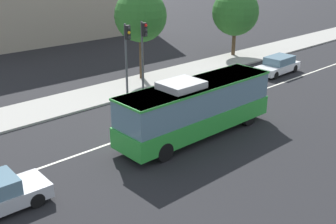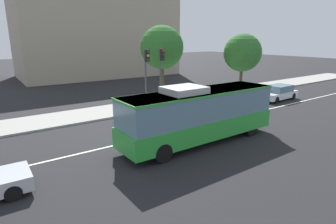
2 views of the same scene
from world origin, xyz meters
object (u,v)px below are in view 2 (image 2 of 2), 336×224
sedan_white (278,93)px  street_tree_kerbside_right (162,48)px  traffic_light_far_corner (161,68)px  transit_bus (200,113)px  traffic_light_near_corner (146,69)px  street_tree_kerbside_centre (243,53)px

sedan_white → street_tree_kerbside_right: (-9.75, 6.34, 4.41)m
sedan_white → traffic_light_far_corner: size_ratio=0.88×
transit_bus → sedan_white: bearing=16.2°
transit_bus → traffic_light_near_corner: (1.26, 7.99, 1.75)m
sedan_white → street_tree_kerbside_right: size_ratio=0.63×
sedan_white → street_tree_kerbside_centre: street_tree_kerbside_centre is taller
transit_bus → sedan_white: (14.32, 4.23, -1.09)m
traffic_light_far_corner → street_tree_kerbside_right: bearing=141.0°
traffic_light_far_corner → sedan_white: bearing=68.1°
transit_bus → traffic_light_near_corner: traffic_light_near_corner is taller
traffic_light_near_corner → street_tree_kerbside_centre: (15.07, 2.79, 0.73)m
transit_bus → street_tree_kerbside_centre: bearing=33.2°
traffic_light_near_corner → street_tree_kerbside_right: (3.31, 2.59, 1.57)m
transit_bus → street_tree_kerbside_centre: size_ratio=1.53×
street_tree_kerbside_centre → street_tree_kerbside_right: bearing=-179.0°
traffic_light_near_corner → street_tree_kerbside_right: 4.48m
transit_bus → traffic_light_far_corner: bearing=70.8°
traffic_light_far_corner → street_tree_kerbside_centre: street_tree_kerbside_centre is taller
traffic_light_far_corner → street_tree_kerbside_right: 3.50m
street_tree_kerbside_right → traffic_light_near_corner: bearing=-142.0°
traffic_light_far_corner → street_tree_kerbside_centre: size_ratio=0.79×
street_tree_kerbside_centre → transit_bus: bearing=-146.6°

